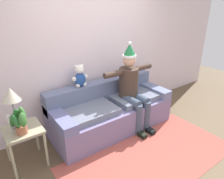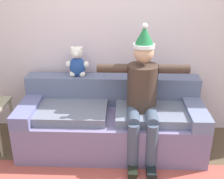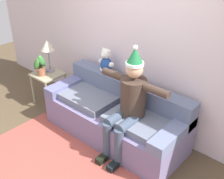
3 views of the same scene
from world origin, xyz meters
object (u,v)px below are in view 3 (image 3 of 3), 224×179
couch (116,116)px  potted_plant (40,65)px  candle_tall (41,63)px  side_table (48,79)px  person_seated (129,102)px  table_lamp (48,47)px  teddy_bear (106,62)px

couch → potted_plant: bearing=-173.1°
candle_tall → side_table: bearing=8.5°
person_seated → candle_tall: (-1.98, 0.06, -0.03)m
person_seated → table_lamp: (-1.89, 0.17, 0.25)m
table_lamp → person_seated: bearing=-5.3°
person_seated → side_table: size_ratio=2.64×
teddy_bear → candle_tall: size_ratio=1.45×
teddy_bear → candle_tall: (-1.20, -0.36, -0.24)m
couch → teddy_bear: bearing=148.6°
side_table → table_lamp: (-0.04, 0.09, 0.56)m
person_seated → candle_tall: bearing=178.3°
couch → side_table: couch is taller
couch → person_seated: 0.59m
side_table → candle_tall: size_ratio=2.21×
couch → side_table: 1.51m
side_table → teddy_bear: bearing=17.9°
side_table → table_lamp: 0.56m
person_seated → potted_plant: 1.88m
candle_tall → person_seated: bearing=-1.7°
teddy_bear → table_lamp: size_ratio=0.67×
table_lamp → potted_plant: 0.34m
person_seated → table_lamp: person_seated is taller
candle_tall → table_lamp: bearing=50.8°
table_lamp → side_table: bearing=-66.9°
side_table → potted_plant: bearing=-106.8°
couch → side_table: (-1.50, -0.08, 0.15)m
teddy_bear → side_table: (-1.07, -0.34, -0.52)m
couch → teddy_bear: teddy_bear is taller
couch → person_seated: bearing=-24.7°
person_seated → potted_plant: bearing=-179.3°
potted_plant → candle_tall: bearing=140.7°
potted_plant → person_seated: bearing=0.7°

